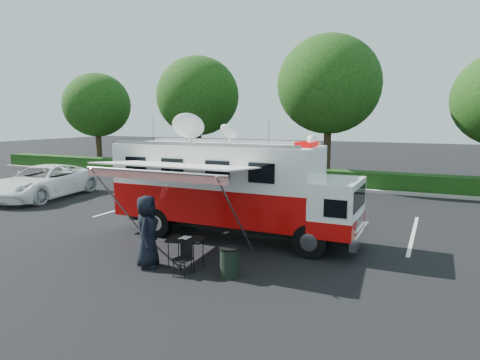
% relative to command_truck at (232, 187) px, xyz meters
% --- Properties ---
extents(ground_plane, '(120.00, 120.00, 0.00)m').
position_rel_command_truck_xyz_m(ground_plane, '(0.07, 0.00, -1.72)').
color(ground_plane, black).
rests_on(ground_plane, ground).
extents(back_border, '(60.00, 6.14, 8.87)m').
position_rel_command_truck_xyz_m(back_border, '(1.22, 12.90, 3.28)').
color(back_border, '#9E998E').
rests_on(back_border, ground_plane).
extents(stall_lines, '(24.12, 5.50, 0.01)m').
position_rel_command_truck_xyz_m(stall_lines, '(-0.43, 3.00, -1.72)').
color(stall_lines, silver).
rests_on(stall_lines, ground_plane).
extents(command_truck, '(8.36, 2.30, 4.02)m').
position_rel_command_truck_xyz_m(command_truck, '(0.00, 0.00, 0.00)').
color(command_truck, black).
rests_on(command_truck, ground_plane).
extents(awning, '(4.56, 2.38, 2.76)m').
position_rel_command_truck_xyz_m(awning, '(-0.75, -2.39, 0.86)').
color(awning, silver).
rests_on(awning, ground_plane).
extents(white_suv, '(3.61, 6.26, 1.64)m').
position_rel_command_truck_xyz_m(white_suv, '(-11.72, 2.41, -1.72)').
color(white_suv, white).
rests_on(white_suv, ground_plane).
extents(person, '(0.96, 1.13, 1.97)m').
position_rel_command_truck_xyz_m(person, '(-0.81, -3.55, -1.72)').
color(person, black).
rests_on(person, ground_plane).
extents(folding_table, '(1.09, 0.89, 0.81)m').
position_rel_command_truck_xyz_m(folding_table, '(0.17, -3.18, -0.96)').
color(folding_table, black).
rests_on(folding_table, ground_plane).
extents(folding_chair, '(0.49, 0.51, 0.87)m').
position_rel_command_truck_xyz_m(folding_chair, '(0.37, -3.57, -1.21)').
color(folding_chair, black).
rests_on(folding_chair, ground_plane).
extents(trash_bin, '(0.52, 0.52, 0.78)m').
position_rel_command_truck_xyz_m(trash_bin, '(1.54, -3.30, -1.33)').
color(trash_bin, black).
rests_on(trash_bin, ground_plane).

